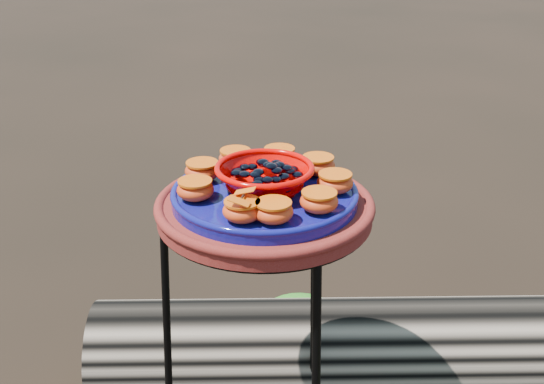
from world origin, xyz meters
The scene contains 18 objects.
plant_stand centered at (0.00, 0.00, 0.35)m, with size 0.44×0.44×0.70m, color black, non-canonical shape.
terracotta_saucer centered at (0.00, 0.00, 0.72)m, with size 0.41×0.41×0.03m, color maroon.
cobalt_plate centered at (0.00, 0.00, 0.74)m, with size 0.35×0.35×0.02m, color #10075D.
red_bowl centered at (0.00, 0.00, 0.78)m, with size 0.17×0.17×0.05m, color #D60300, non-canonical shape.
glass_gems centered at (0.00, 0.00, 0.82)m, with size 0.14×0.14×0.02m, color black, non-canonical shape.
orange_half_0 centered at (0.04, -0.13, 0.77)m, with size 0.07×0.07×0.04m, color red.
orange_half_1 centered at (0.08, -0.10, 0.77)m, with size 0.07×0.07×0.04m, color red.
orange_half_2 centered at (0.13, -0.02, 0.77)m, with size 0.07×0.07×0.04m, color red.
orange_half_3 centered at (0.11, 0.06, 0.77)m, with size 0.07×0.07×0.04m, color red.
orange_half_4 centered at (0.04, 0.12, 0.77)m, with size 0.07×0.07×0.04m, color red.
orange_half_5 centered at (-0.04, 0.12, 0.77)m, with size 0.07×0.07×0.04m, color red.
orange_half_6 centered at (-0.11, 0.07, 0.77)m, with size 0.07×0.07×0.04m, color red.
orange_half_7 centered at (-0.13, -0.02, 0.77)m, with size 0.07×0.07×0.04m, color red.
orange_half_8 centered at (-0.08, -0.10, 0.77)m, with size 0.07×0.07×0.04m, color red.
butterfly centered at (0.04, -0.13, 0.80)m, with size 0.08×0.05×0.01m, color #DE540A, non-canonical shape.
driftwood_log centered at (0.10, 0.44, 0.15)m, with size 1.55×0.41×0.29m, color black, non-canonical shape.
foliage_left centered at (-0.46, 0.08, 0.06)m, with size 0.25×0.25×0.13m, color #236119.
foliage_back centered at (-0.22, 0.53, 0.07)m, with size 0.27×0.27×0.13m, color #236119.
Camera 1 is at (0.64, -0.97, 1.28)m, focal length 45.00 mm.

